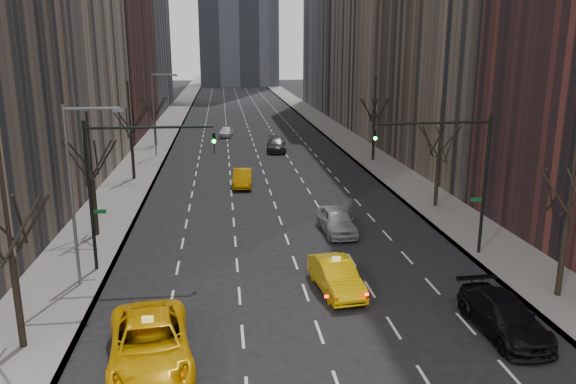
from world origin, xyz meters
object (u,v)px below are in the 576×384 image
object	(u,v)px
taxi_suv	(150,344)
parked_suv_black	(504,316)
silver_sedan_ahead	(337,221)
taxi_sedan	(336,276)

from	to	relation	value
taxi_suv	parked_suv_black	distance (m)	14.50
silver_sedan_ahead	taxi_suv	bearing A→B (deg)	-127.17
taxi_suv	parked_suv_black	size ratio (longest dim) A/B	1.20
parked_suv_black	taxi_sedan	bearing A→B (deg)	138.49
taxi_suv	taxi_sedan	distance (m)	10.14
silver_sedan_ahead	parked_suv_black	xyz separation A→B (m)	(4.33, -13.89, -0.04)
taxi_suv	parked_suv_black	xyz separation A→B (m)	(14.47, 0.83, -0.12)
parked_suv_black	taxi_suv	bearing A→B (deg)	-179.28
silver_sedan_ahead	parked_suv_black	world-z (taller)	silver_sedan_ahead
taxi_suv	taxi_sedan	xyz separation A→B (m)	(8.30, 5.82, -0.11)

